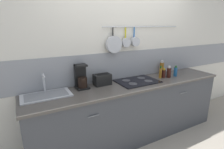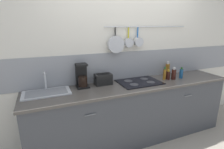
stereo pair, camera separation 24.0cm
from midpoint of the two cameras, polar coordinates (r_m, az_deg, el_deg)
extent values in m
plane|color=#9E9384|center=(3.06, 9.23, -19.89)|extent=(12.00, 12.00, 0.00)
cube|color=silver|center=(2.82, 6.81, 5.99)|extent=(7.20, 0.06, 2.60)
cube|color=gray|center=(2.85, 6.76, 3.05)|extent=(7.20, 0.07, 0.44)
cylinder|color=#B7BABF|center=(2.93, 13.97, 14.90)|extent=(1.47, 0.02, 0.02)
cylinder|color=black|center=(2.64, 3.73, 13.80)|extent=(0.02, 0.02, 0.12)
cylinder|color=#B7BABF|center=(2.63, 3.95, 9.74)|extent=(0.25, 0.06, 0.25)
cylinder|color=gold|center=(2.74, 7.98, 13.35)|extent=(0.02, 0.02, 0.16)
cylinder|color=#B7BABF|center=(2.73, 8.12, 10.20)|extent=(0.14, 0.05, 0.14)
cylinder|color=#1959B2|center=(2.83, 10.89, 13.37)|extent=(0.02, 0.02, 0.15)
cylinder|color=#B7BABF|center=(2.81, 11.13, 10.35)|extent=(0.14, 0.07, 0.14)
cube|color=#3F4247|center=(2.82, 9.64, -12.49)|extent=(3.10, 0.56, 0.90)
cylinder|color=slate|center=(2.16, -3.93, -13.11)|extent=(0.14, 0.01, 0.01)
cylinder|color=slate|center=(2.98, 25.81, -6.33)|extent=(0.14, 0.01, 0.01)
cube|color=#4C4742|center=(2.64, 10.10, -3.55)|extent=(3.14, 0.60, 0.03)
cube|color=#B7BABF|center=(2.36, -17.87, -5.78)|extent=(0.60, 0.32, 0.01)
cube|color=slate|center=(2.36, -17.89, -5.56)|extent=(0.51, 0.26, 0.00)
cylinder|color=#B7BABF|center=(2.44, -18.36, -2.17)|extent=(0.03, 0.03, 0.25)
cylinder|color=#B7BABF|center=(2.34, -18.48, 0.09)|extent=(0.02, 0.13, 0.02)
cube|color=black|center=(2.49, -6.83, -3.90)|extent=(0.17, 0.19, 0.02)
cube|color=black|center=(2.50, -7.33, -0.11)|extent=(0.15, 0.07, 0.33)
cylinder|color=black|center=(2.44, -6.74, -2.26)|extent=(0.13, 0.13, 0.14)
cube|color=black|center=(2.42, -7.20, 3.16)|extent=(0.15, 0.14, 0.02)
cube|color=black|center=(2.56, -0.22, -1.58)|extent=(0.25, 0.15, 0.16)
cube|color=black|center=(2.51, 0.01, 0.04)|extent=(0.19, 0.03, 0.00)
cube|color=black|center=(2.56, -0.44, 0.34)|extent=(0.19, 0.03, 0.00)
cube|color=black|center=(2.51, -3.01, -1.22)|extent=(0.02, 0.02, 0.02)
cube|color=black|center=(2.73, 11.42, -2.43)|extent=(0.64, 0.46, 0.01)
cylinder|color=#38383D|center=(2.58, 9.87, -3.27)|extent=(0.13, 0.13, 0.00)
cylinder|color=#38383D|center=(2.74, 15.00, -2.45)|extent=(0.13, 0.13, 0.00)
cylinder|color=#38383D|center=(2.73, 7.84, -2.11)|extent=(0.13, 0.13, 0.00)
cylinder|color=#38383D|center=(2.88, 12.82, -1.40)|extent=(0.13, 0.13, 0.00)
cylinder|color=#8C5919|center=(2.95, 19.04, -0.04)|extent=(0.05, 0.05, 0.17)
cylinder|color=#194C19|center=(2.92, 19.22, 1.91)|extent=(0.02, 0.02, 0.04)
cylinder|color=#33140F|center=(2.99, 20.07, -0.29)|extent=(0.07, 0.07, 0.13)
cylinder|color=#B28C19|center=(2.97, 20.22, 1.19)|extent=(0.04, 0.04, 0.03)
cylinder|color=#33140F|center=(3.02, 21.68, 0.00)|extent=(0.07, 0.07, 0.16)
cylinder|color=beige|center=(2.99, 21.87, 1.83)|extent=(0.04, 0.04, 0.04)
cylinder|color=#8C5919|center=(3.25, 19.70, 1.56)|extent=(0.07, 0.07, 0.19)
cylinder|color=beige|center=(3.22, 19.89, 3.60)|extent=(0.04, 0.04, 0.04)
cylinder|color=navy|center=(3.13, 23.72, 0.21)|extent=(0.06, 0.06, 0.15)
cylinder|color=#194C19|center=(3.11, 23.91, 1.82)|extent=(0.03, 0.03, 0.03)
camera|label=1|loc=(0.12, -87.14, 0.82)|focal=28.00mm
camera|label=2|loc=(0.12, 92.86, -0.82)|focal=28.00mm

